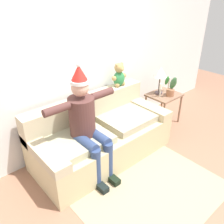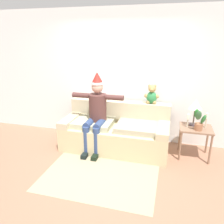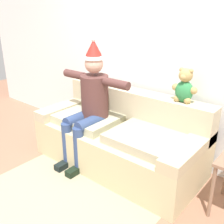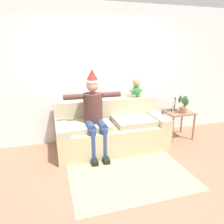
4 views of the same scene
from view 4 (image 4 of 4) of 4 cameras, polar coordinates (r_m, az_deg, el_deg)
ground_plane at (r=3.41m, az=4.57°, el=-16.17°), size 10.00×10.00×0.00m
back_wall at (r=4.37m, az=-2.47°, el=10.18°), size 7.00×0.10×2.70m
couch at (r=4.10m, az=-0.37°, el=-4.82°), size 2.06×0.95×0.89m
person_seated at (r=3.71m, az=-4.84°, el=0.18°), size 1.02×0.77×1.55m
teddy_bear at (r=4.38m, az=6.62°, el=6.22°), size 0.29×0.17×0.38m
side_table at (r=4.67m, az=17.49°, el=-0.94°), size 0.56×0.48×0.58m
table_lamp at (r=4.60m, az=16.84°, el=5.00°), size 0.24×0.24×0.50m
potted_plant at (r=4.52m, az=18.71°, el=1.93°), size 0.24×0.27×0.39m
candle_tall at (r=4.50m, az=16.24°, el=1.87°), size 0.04×0.04×0.25m
candle_short at (r=4.72m, az=19.10°, el=2.49°), size 0.04×0.04×0.27m
area_rug at (r=3.35m, az=5.06°, el=-16.79°), size 1.82×1.27×0.01m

